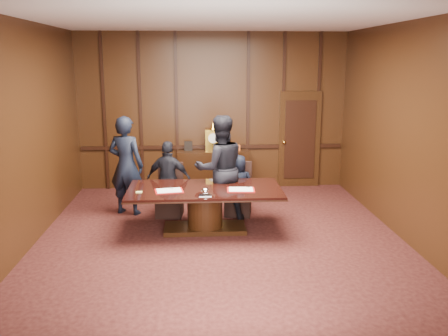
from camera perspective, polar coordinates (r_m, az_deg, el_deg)
The scene contains 13 objects.
room at distance 7.41m, azimuth 0.06°, elevation 3.82°, with size 7.00×7.04×3.50m.
sideboard at distance 10.71m, azimuth -1.31°, elevation -0.08°, with size 1.60×0.45×1.54m.
conference_table at distance 8.13m, azimuth -2.32°, elevation -4.14°, with size 2.62×1.32×0.76m.
folder_left at distance 7.93m, azimuth -6.63°, elevation -2.73°, with size 0.51×0.40×0.02m.
folder_right at distance 7.94m, azimuth 2.04°, elevation -2.62°, with size 0.48×0.36×0.02m.
inkstand at distance 7.62m, azimuth -2.27°, elevation -2.95°, with size 0.20×0.14×0.12m.
notepad at distance 7.92m, azimuth -10.18°, elevation -2.87°, with size 0.10×0.07×0.01m, color #DCDB6B.
chair_left at distance 9.05m, azimuth -6.54°, elevation -3.88°, with size 0.53×0.53×0.99m.
chair_right at distance 9.07m, azimuth 1.72°, elevation -3.76°, with size 0.56×0.56×0.99m.
signatory_left at distance 8.86m, azimuth -6.65°, elevation -1.38°, with size 0.84×0.35×1.44m, color black.
signatory_right at distance 8.92m, azimuth 1.75°, elevation -2.11°, with size 0.57×0.37×1.17m, color black.
witness_left at distance 9.13m, azimuth -11.69°, elevation 0.29°, with size 0.69×0.45×1.88m, color black.
witness_right at distance 8.57m, azimuth -0.47°, elevation -0.07°, with size 0.94×0.73×1.94m, color black.
Camera 1 is at (-0.38, -7.17, 2.90)m, focal length 38.00 mm.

